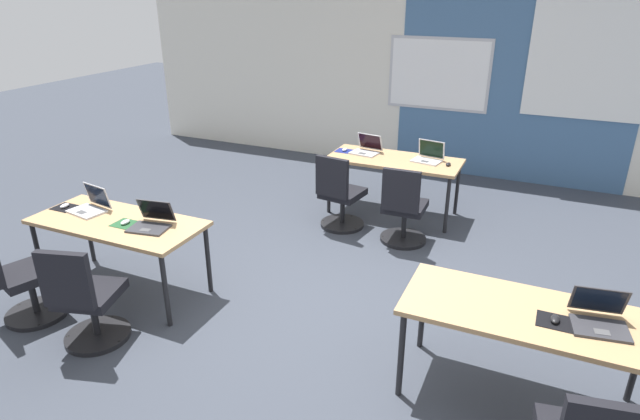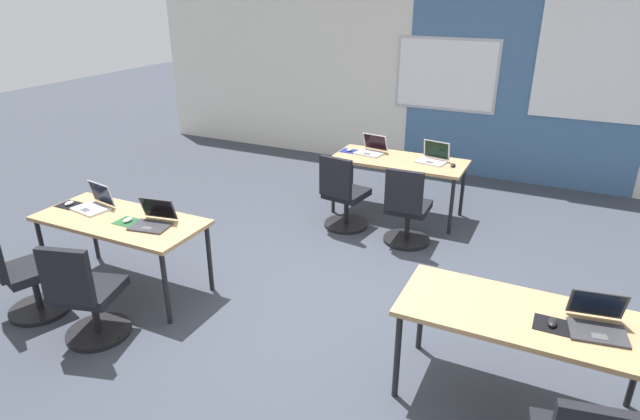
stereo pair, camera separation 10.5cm
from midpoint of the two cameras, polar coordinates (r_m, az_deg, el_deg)
ground_plane at (r=4.99m, az=0.73°, el=-9.52°), size 24.00×24.00×0.00m
back_wall_assembly at (r=8.29m, az=13.87°, el=13.61°), size 10.00×0.27×2.80m
desk_near_left at (r=5.18m, az=-20.04°, el=-1.47°), size 1.60×0.70×0.72m
desk_near_right at (r=3.80m, az=21.68°, el=-11.08°), size 1.60×0.70×0.72m
desk_far_center at (r=6.59m, az=8.91°, el=4.90°), size 1.60×0.70×0.72m
laptop_near_right_end at (r=3.79m, az=28.32°, el=-10.57°), size 0.37×0.36×0.23m
mousepad_near_right_end at (r=3.73m, az=24.35°, el=-11.17°), size 0.22×0.19×0.00m
mouse_near_right_end at (r=3.72m, az=24.40°, el=-10.93°), size 0.06×0.10×0.03m
laptop_near_left_inner at (r=4.90m, az=-16.87°, el=-1.04°), size 0.38×0.36×0.23m
mousepad_near_left_inner at (r=5.05m, az=-19.33°, el=-1.21°), size 0.22×0.19×0.00m
mouse_near_left_inner at (r=5.05m, az=-19.36°, el=-1.02°), size 0.06×0.10×0.03m
chair_near_left_inner at (r=4.65m, az=-23.12°, el=-8.87°), size 0.54×0.60×0.92m
laptop_far_right at (r=6.54m, az=12.48°, el=5.51°), size 0.37×0.32×0.24m
mouse_far_right at (r=6.42m, az=14.54°, el=4.66°), size 0.06×0.10×0.03m
chair_far_right at (r=5.90m, az=9.77°, el=-0.31°), size 0.52×0.55×0.92m
laptop_far_left at (r=6.76m, az=5.95°, el=6.48°), size 0.37×0.35×0.23m
mousepad_far_left at (r=6.82m, az=3.64°, el=6.32°), size 0.22×0.19×0.00m
mouse_far_left at (r=6.82m, az=3.64°, el=6.47°), size 0.06×0.10×0.03m
chair_far_left at (r=6.21m, az=3.01°, el=1.23°), size 0.52×0.57×0.92m
laptop_near_left_end at (r=5.46m, az=-22.54°, el=0.65°), size 0.37×0.33×0.23m
mousepad_near_left_end at (r=5.65m, az=-24.78°, el=0.49°), size 0.22×0.19×0.00m
mouse_near_left_end at (r=5.64m, az=-24.81°, el=0.67°), size 0.06×0.10×0.03m
chair_near_left_end at (r=5.22m, az=-28.67°, el=-6.32°), size 0.56×0.61×0.92m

